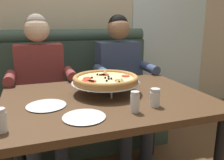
# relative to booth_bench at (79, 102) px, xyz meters

# --- Properties ---
(back_wall_with_window) EXTENTS (6.00, 0.12, 2.80)m
(back_wall_with_window) POSITION_rel_booth_bench_xyz_m (0.00, 0.57, 1.00)
(back_wall_with_window) COLOR beige
(back_wall_with_window) RESTS_ON ground_plane
(window_panel) EXTENTS (1.10, 0.02, 2.80)m
(window_panel) POSITION_rel_booth_bench_xyz_m (1.36, 0.50, 1.00)
(window_panel) COLOR white
(window_panel) RESTS_ON ground_plane
(booth_bench) EXTENTS (1.63, 0.78, 1.13)m
(booth_bench) POSITION_rel_booth_bench_xyz_m (0.00, 0.00, 0.00)
(booth_bench) COLOR #384C42
(booth_bench) RESTS_ON ground_plane
(dining_table) EXTENTS (1.26, 0.93, 0.75)m
(dining_table) POSITION_rel_booth_bench_xyz_m (0.00, -0.94, 0.27)
(dining_table) COLOR #4C331E
(dining_table) RESTS_ON ground_plane
(diner_left) EXTENTS (0.54, 0.64, 1.27)m
(diner_left) POSITION_rel_booth_bench_xyz_m (-0.37, -0.27, 0.31)
(diner_left) COLOR #2D3342
(diner_left) RESTS_ON ground_plane
(diner_right) EXTENTS (0.54, 0.64, 1.27)m
(diner_right) POSITION_rel_booth_bench_xyz_m (0.37, -0.27, 0.31)
(diner_right) COLOR #2D3342
(diner_right) RESTS_ON ground_plane
(pizza) EXTENTS (0.45, 0.45, 0.13)m
(pizza) POSITION_rel_booth_bench_xyz_m (0.02, -0.87, 0.45)
(pizza) COLOR silver
(pizza) RESTS_ON dining_table
(shaker_pepper_flakes) EXTENTS (0.05, 0.05, 0.11)m
(shaker_pepper_flakes) POSITION_rel_booth_bench_xyz_m (0.06, -1.23, 0.40)
(shaker_pepper_flakes) COLOR white
(shaker_pepper_flakes) RESTS_ON dining_table
(shaker_parmesan) EXTENTS (0.05, 0.05, 0.10)m
(shaker_parmesan) POSITION_rel_booth_bench_xyz_m (-0.58, -1.25, 0.40)
(shaker_parmesan) COLOR white
(shaker_parmesan) RESTS_ON dining_table
(shaker_oregano) EXTENTS (0.06, 0.06, 0.10)m
(shaker_oregano) POSITION_rel_booth_bench_xyz_m (0.20, -1.19, 0.40)
(shaker_oregano) COLOR white
(shaker_oregano) RESTS_ON dining_table
(plate_near_left) EXTENTS (0.22, 0.22, 0.02)m
(plate_near_left) POSITION_rel_booth_bench_xyz_m (-0.37, -0.99, 0.36)
(plate_near_left) COLOR white
(plate_near_left) RESTS_ON dining_table
(plate_near_right) EXTENTS (0.21, 0.21, 0.02)m
(plate_near_right) POSITION_rel_booth_bench_xyz_m (-0.21, -1.22, 0.36)
(plate_near_right) COLOR white
(plate_near_right) RESTS_ON dining_table
(patio_chair) EXTENTS (0.43, 0.43, 0.86)m
(patio_chair) POSITION_rel_booth_bench_xyz_m (1.11, 1.26, 0.13)
(patio_chair) COLOR black
(patio_chair) RESTS_ON ground_plane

